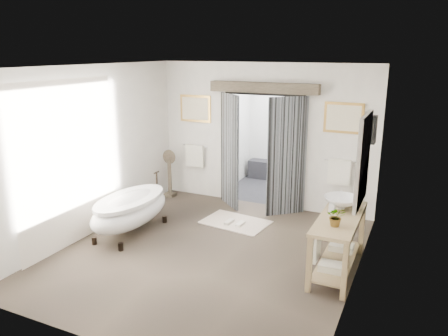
{
  "coord_description": "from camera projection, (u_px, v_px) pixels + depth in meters",
  "views": [
    {
      "loc": [
        2.93,
        -5.68,
        3.14
      ],
      "look_at": [
        0.0,
        0.6,
        1.25
      ],
      "focal_mm": 35.0,
      "sensor_mm": 36.0,
      "label": 1
    }
  ],
  "objects": [
    {
      "name": "ground_plane",
      "position": [
        208.0,
        252.0,
        6.98
      ],
      "size": [
        5.0,
        5.0,
        0.0
      ],
      "primitive_type": "plane",
      "color": "brown"
    },
    {
      "name": "room_shell",
      "position": [
        201.0,
        140.0,
        6.4
      ],
      "size": [
        4.52,
        5.02,
        2.91
      ],
      "color": "silver",
      "rests_on": "ground_plane"
    },
    {
      "name": "shower_room",
      "position": [
        285.0,
        148.0,
        10.23
      ],
      "size": [
        2.22,
        2.01,
        2.51
      ],
      "color": "black",
      "rests_on": "ground_plane"
    },
    {
      "name": "back_wall_dressing",
      "position": [
        261.0,
        132.0,
        8.6
      ],
      "size": [
        3.82,
        0.68,
        2.52
      ],
      "color": "black",
      "rests_on": "ground_plane"
    },
    {
      "name": "clawfoot_tub",
      "position": [
        130.0,
        209.0,
        7.61
      ],
      "size": [
        0.83,
        1.85,
        0.9
      ],
      "color": "black",
      "rests_on": "ground_plane"
    },
    {
      "name": "vanity",
      "position": [
        336.0,
        239.0,
        6.27
      ],
      "size": [
        0.57,
        1.6,
        0.85
      ],
      "color": "tan",
      "rests_on": "ground_plane"
    },
    {
      "name": "pedestal_mirror",
      "position": [
        170.0,
        177.0,
        9.52
      ],
      "size": [
        0.31,
        0.2,
        1.05
      ],
      "color": "brown",
      "rests_on": "ground_plane"
    },
    {
      "name": "rug",
      "position": [
        236.0,
        222.0,
        8.17
      ],
      "size": [
        1.28,
        0.93,
        0.01
      ],
      "primitive_type": "cube",
      "rotation": [
        0.0,
        0.0,
        -0.12
      ],
      "color": "beige",
      "rests_on": "ground_plane"
    },
    {
      "name": "slippers",
      "position": [
        235.0,
        223.0,
        8.06
      ],
      "size": [
        0.34,
        0.25,
        0.05
      ],
      "color": "beige",
      "rests_on": "rug"
    },
    {
      "name": "basin",
      "position": [
        341.0,
        203.0,
        6.47
      ],
      "size": [
        0.55,
        0.55,
        0.18
      ],
      "primitive_type": "imported",
      "rotation": [
        0.0,
        0.0,
        -0.06
      ],
      "color": "white",
      "rests_on": "vanity"
    },
    {
      "name": "plant",
      "position": [
        336.0,
        216.0,
        5.81
      ],
      "size": [
        0.29,
        0.26,
        0.27
      ],
      "primitive_type": "imported",
      "rotation": [
        0.0,
        0.0,
        0.24
      ],
      "color": "gray",
      "rests_on": "vanity"
    },
    {
      "name": "soap_bottle_a",
      "position": [
        333.0,
        206.0,
        6.33
      ],
      "size": [
        0.1,
        0.1,
        0.19
      ],
      "primitive_type": "imported",
      "rotation": [
        0.0,
        0.0,
        -0.19
      ],
      "color": "gray",
      "rests_on": "vanity"
    },
    {
      "name": "soap_bottle_b",
      "position": [
        341.0,
        196.0,
        6.73
      ],
      "size": [
        0.16,
        0.16,
        0.19
      ],
      "primitive_type": "imported",
      "rotation": [
        0.0,
        0.0,
        0.09
      ],
      "color": "gray",
      "rests_on": "vanity"
    }
  ]
}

